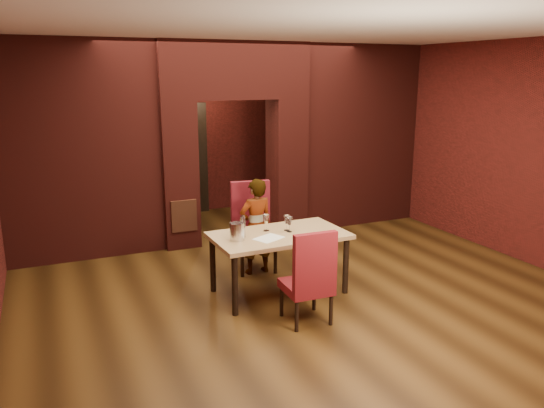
{
  "coord_description": "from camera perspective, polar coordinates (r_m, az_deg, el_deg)",
  "views": [
    {
      "loc": [
        -2.9,
        -6.12,
        2.71
      ],
      "look_at": [
        -0.21,
        0.0,
        1.05
      ],
      "focal_mm": 35.0,
      "sensor_mm": 36.0,
      "label": 1
    }
  ],
  "objects": [
    {
      "name": "floor",
      "position": [
        7.3,
        1.5,
        -7.9
      ],
      "size": [
        8.0,
        8.0,
        0.0
      ],
      "primitive_type": "plane",
      "color": "#432A10",
      "rests_on": "ground"
    },
    {
      "name": "ceiling",
      "position": [
        6.79,
        1.68,
        18.03
      ],
      "size": [
        7.0,
        8.0,
        0.04
      ],
      "primitive_type": "cube",
      "color": "silver",
      "rests_on": "ground"
    },
    {
      "name": "wall_back",
      "position": [
        10.59,
        -7.8,
        7.76
      ],
      "size": [
        7.0,
        0.04,
        3.2
      ],
      "primitive_type": "cube",
      "color": "maroon",
      "rests_on": "ground"
    },
    {
      "name": "wall_right",
      "position": [
        8.93,
        22.44,
        5.72
      ],
      "size": [
        0.04,
        8.0,
        3.2
      ],
      "primitive_type": "cube",
      "color": "maroon",
      "rests_on": "ground"
    },
    {
      "name": "pillar_left",
      "position": [
        8.5,
        -10.09,
        3.11
      ],
      "size": [
        0.55,
        0.55,
        2.3
      ],
      "primitive_type": "cube",
      "color": "maroon",
      "rests_on": "ground"
    },
    {
      "name": "pillar_right",
      "position": [
        9.13,
        1.59,
        4.06
      ],
      "size": [
        0.55,
        0.55,
        2.3
      ],
      "primitive_type": "cube",
      "color": "maroon",
      "rests_on": "ground"
    },
    {
      "name": "lintel",
      "position": [
        8.63,
        -4.23,
        14.13
      ],
      "size": [
        2.45,
        0.55,
        0.9
      ],
      "primitive_type": "cube",
      "color": "maroon",
      "rests_on": "ground"
    },
    {
      "name": "wing_wall_left",
      "position": [
        8.22,
        -19.86,
        5.31
      ],
      "size": [
        2.28,
        0.35,
        3.2
      ],
      "primitive_type": "cube",
      "color": "maroon",
      "rests_on": "ground"
    },
    {
      "name": "wing_wall_right",
      "position": [
        9.74,
        9.19,
        7.19
      ],
      "size": [
        2.28,
        0.35,
        3.2
      ],
      "primitive_type": "cube",
      "color": "maroon",
      "rests_on": "ground"
    },
    {
      "name": "vent_panel",
      "position": [
        8.35,
        -9.43,
        -1.28
      ],
      "size": [
        0.4,
        0.03,
        0.5
      ],
      "primitive_type": "cube",
      "color": "#9B4B2D",
      "rests_on": "ground"
    },
    {
      "name": "rear_door",
      "position": [
        10.5,
        -9.71,
        4.61
      ],
      "size": [
        0.9,
        0.08,
        2.1
      ],
      "primitive_type": "cube",
      "color": "black",
      "rests_on": "ground"
    },
    {
      "name": "rear_door_frame",
      "position": [
        10.46,
        -9.66,
        4.58
      ],
      "size": [
        1.02,
        0.04,
        2.22
      ],
      "primitive_type": "cube",
      "color": "black",
      "rests_on": "ground"
    },
    {
      "name": "dining_table",
      "position": [
        6.7,
        0.76,
        -6.37
      ],
      "size": [
        1.68,
        0.98,
        0.78
      ],
      "primitive_type": "cube",
      "rotation": [
        0.0,
        0.0,
        0.03
      ],
      "color": "tan",
      "rests_on": "ground"
    },
    {
      "name": "chair_far",
      "position": [
        7.4,
        -1.89,
        -2.54
      ],
      "size": [
        0.63,
        0.63,
        1.23
      ],
      "primitive_type": "cube",
      "rotation": [
        0.0,
        0.0,
        -0.13
      ],
      "color": "maroon",
      "rests_on": "ground"
    },
    {
      "name": "chair_near",
      "position": [
        5.91,
        3.71,
        -7.63
      ],
      "size": [
        0.51,
        0.51,
        1.09
      ],
      "primitive_type": "cube",
      "rotation": [
        0.0,
        0.0,
        3.11
      ],
      "color": "maroon",
      "rests_on": "ground"
    },
    {
      "name": "person_seated",
      "position": [
        7.27,
        -1.73,
        -2.43
      ],
      "size": [
        0.51,
        0.36,
        1.33
      ],
      "primitive_type": "imported",
      "rotation": [
        0.0,
        0.0,
        3.22
      ],
      "color": "white",
      "rests_on": "ground"
    },
    {
      "name": "wine_glass_a",
      "position": [
        6.66,
        -0.62,
        -2.03
      ],
      "size": [
        0.09,
        0.09,
        0.21
      ],
      "primitive_type": null,
      "color": "white",
      "rests_on": "dining_table"
    },
    {
      "name": "wine_glass_b",
      "position": [
        6.68,
        1.59,
        -2.05
      ],
      "size": [
        0.08,
        0.08,
        0.2
      ],
      "primitive_type": null,
      "color": "white",
      "rests_on": "dining_table"
    },
    {
      "name": "wine_glass_c",
      "position": [
        6.62,
        1.88,
        -2.2
      ],
      "size": [
        0.08,
        0.08,
        0.19
      ],
      "primitive_type": null,
      "color": "silver",
      "rests_on": "dining_table"
    },
    {
      "name": "tasting_sheet",
      "position": [
        6.39,
        -0.35,
        -3.7
      ],
      "size": [
        0.41,
        0.37,
        0.0
      ],
      "primitive_type": "cube",
      "rotation": [
        0.0,
        0.0,
        0.44
      ],
      "color": "white",
      "rests_on": "dining_table"
    },
    {
      "name": "wine_bucket",
      "position": [
        6.3,
        -3.77,
        -2.98
      ],
      "size": [
        0.17,
        0.17,
        0.21
      ],
      "primitive_type": "cylinder",
      "color": "silver",
      "rests_on": "dining_table"
    },
    {
      "name": "water_bottle",
      "position": [
        6.42,
        -3.14,
        -2.4
      ],
      "size": [
        0.06,
        0.06,
        0.27
      ],
      "primitive_type": "cylinder",
      "color": "white",
      "rests_on": "dining_table"
    },
    {
      "name": "potted_plant",
      "position": [
        8.08,
        3.03,
        -4.06
      ],
      "size": [
        0.51,
        0.49,
        0.44
      ],
      "primitive_type": "imported",
      "rotation": [
        0.0,
        0.0,
        0.47
      ],
      "color": "#336C2B",
      "rests_on": "ground"
    }
  ]
}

